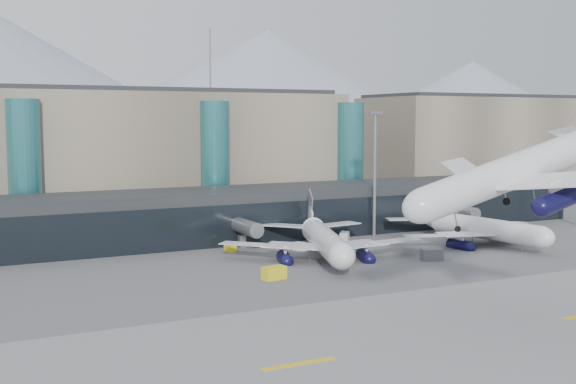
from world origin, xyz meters
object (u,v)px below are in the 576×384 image
object	(u,v)px
jet_parked_mid	(322,231)
veh_c	(432,255)
hero_jet	(530,159)
veh_d	(345,236)
veh_e	(546,239)
veh_h	(274,273)
lightmast_mid	(375,166)
veh_g	(301,246)
veh_b	(230,248)
jet_parked_right	(471,221)

from	to	relation	value
jet_parked_mid	veh_c	size ratio (longest dim) A/B	10.52
hero_jet	veh_c	xyz separation A→B (m)	(12.50, 34.21, -18.34)
veh_d	veh_e	bearing A→B (deg)	-82.01
veh_d	veh_h	world-z (taller)	veh_h
hero_jet	jet_parked_mid	world-z (taller)	hero_jet
veh_e	veh_h	xyz separation A→B (m)	(-61.08, -5.27, 0.11)
lightmast_mid	veh_c	size ratio (longest dim) A/B	7.15
veh_d	veh_h	xyz separation A→B (m)	(-27.75, -25.75, 0.16)
lightmast_mid	veh_d	world-z (taller)	lightmast_mid
veh_c	veh_g	world-z (taller)	veh_c
jet_parked_mid	veh_d	size ratio (longest dim) A/B	13.02
veh_e	lightmast_mid	bearing A→B (deg)	121.33
jet_parked_mid	veh_b	size ratio (longest dim) A/B	16.51
veh_b	veh_h	bearing A→B (deg)	166.80
lightmast_mid	veh_b	size ratio (longest dim) A/B	11.21
hero_jet	veh_d	size ratio (longest dim) A/B	12.32
jet_parked_mid	veh_g	bearing A→B (deg)	20.18
veh_b	veh_g	size ratio (longest dim) A/B	0.94
hero_jet	veh_g	world-z (taller)	hero_jet
veh_d	veh_h	distance (m)	37.85
veh_d	veh_g	distance (m)	14.23
veh_d	hero_jet	bearing A→B (deg)	-149.95
veh_d	veh_b	bearing A→B (deg)	133.12
veh_c	veh_d	distance (m)	24.62
jet_parked_mid	veh_e	size ratio (longest dim) A/B	12.22
lightmast_mid	hero_jet	bearing A→B (deg)	-106.61
lightmast_mid	veh_b	distance (m)	36.31
hero_jet	jet_parked_mid	bearing A→B (deg)	94.51
veh_e	veh_g	world-z (taller)	veh_e
veh_e	veh_h	size ratio (longest dim) A/B	0.86
veh_g	veh_h	distance (m)	24.69
jet_parked_right	veh_c	bearing A→B (deg)	113.70
jet_parked_mid	veh_g	world-z (taller)	jet_parked_mid
jet_parked_mid	hero_jet	bearing A→B (deg)	-157.41
veh_d	veh_h	size ratio (longest dim) A/B	0.81
jet_parked_right	veh_c	xyz separation A→B (m)	(-17.83, -10.91, -3.36)
lightmast_mid	veh_b	world-z (taller)	lightmast_mid
lightmast_mid	jet_parked_right	distance (m)	22.20
lightmast_mid	veh_h	size ratio (longest dim) A/B	7.17
jet_parked_right	veh_e	xyz separation A→B (m)	(12.83, -6.91, -3.48)
jet_parked_mid	veh_c	distance (m)	19.21
jet_parked_mid	veh_d	xyz separation A→B (m)	(12.73, 13.56, -3.75)
veh_d	veh_e	size ratio (longest dim) A/B	0.94
hero_jet	veh_g	distance (m)	55.94
jet_parked_right	hero_jet	bearing A→B (deg)	138.33
lightmast_mid	veh_e	xyz separation A→B (m)	(25.06, -22.48, -13.54)
lightmast_mid	veh_e	size ratio (longest dim) A/B	8.30
jet_parked_mid	veh_b	xyz separation A→B (m)	(-12.40, 11.99, -3.92)
lightmast_mid	jet_parked_mid	distance (m)	27.93
veh_h	veh_g	bearing A→B (deg)	42.41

